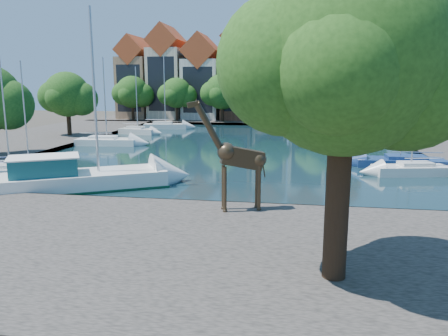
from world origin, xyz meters
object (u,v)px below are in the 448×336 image
object	(u,v)px
motorsailer	(72,176)
sailboat_left_a	(10,170)
plane_tree	(348,62)
sailboat_right_a	(411,168)
giraffe_statue	(236,157)

from	to	relation	value
motorsailer	sailboat_left_a	distance (m)	7.37
sailboat_left_a	motorsailer	bearing A→B (deg)	-25.22
plane_tree	motorsailer	xyz separation A→B (m)	(-15.95, 11.76, -6.70)
sailboat_left_a	sailboat_right_a	distance (m)	30.47
motorsailer	sailboat_left_a	xyz separation A→B (m)	(-6.66, 3.14, -0.39)
motorsailer	sailboat_right_a	xyz separation A→B (m)	(23.34, 8.44, -0.34)
giraffe_statue	motorsailer	xyz separation A→B (m)	(-11.50, 4.35, -2.32)
plane_tree	giraffe_statue	world-z (taller)	plane_tree
giraffe_statue	motorsailer	size ratio (longest dim) A/B	0.49
giraffe_statue	plane_tree	bearing A→B (deg)	-58.98
sailboat_left_a	sailboat_right_a	world-z (taller)	sailboat_right_a
sailboat_right_a	sailboat_left_a	bearing A→B (deg)	-169.97
plane_tree	sailboat_right_a	world-z (taller)	plane_tree
giraffe_statue	motorsailer	bearing A→B (deg)	159.27
plane_tree	sailboat_right_a	bearing A→B (deg)	69.92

